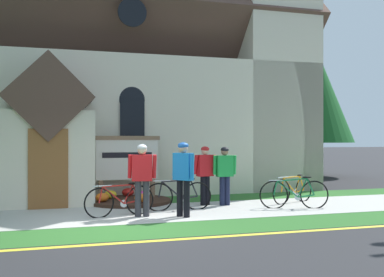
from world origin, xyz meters
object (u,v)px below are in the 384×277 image
Objects in this scene: cyclist_in_red_jersey at (225,172)px; bicycle_white at (294,194)px; bicycle_black at (293,190)px; bicycle_orange at (179,195)px; bicycle_silver at (120,200)px; roadside_conifer at (312,90)px; cyclist_in_orange_jersey at (183,173)px; cyclist_in_white_jersey at (205,171)px; church_sign at (127,159)px; cyclist_in_blue_jersey at (142,174)px.

bicycle_white is at bearing -33.51° from cyclist_in_red_jersey.
bicycle_orange reaches higher than bicycle_black.
roadside_conifer reaches higher than bicycle_silver.
bicycle_black is 0.91× the size of cyclist_in_orange_jersey.
cyclist_in_white_jersey is (-2.07, 1.22, 0.56)m from bicycle_white.
roadside_conifer is at bearing 31.44° from church_sign.
church_sign is at bearing 78.42° from bicycle_silver.
bicycle_white is at bearing -30.63° from cyclist_in_white_jersey.
bicycle_silver is at bearing 178.13° from bicycle_white.
bicycle_white is 2.47m from cyclist_in_white_jersey.
cyclist_in_white_jersey is 2.39m from cyclist_in_blue_jersey.
cyclist_in_orange_jersey is (-3.63, -1.38, 0.66)m from bicycle_black.
cyclist_in_blue_jersey is 13.71m from roadside_conifer.
cyclist_in_orange_jersey reaches higher than cyclist_in_red_jersey.
cyclist_in_orange_jersey is 1.03× the size of cyclist_in_blue_jersey.
cyclist_in_orange_jersey is (-3.14, -0.41, 0.65)m from bicycle_white.
bicycle_white is 11.24m from roadside_conifer.
cyclist_in_blue_jersey is at bearing -178.53° from bicycle_white.
cyclist_in_orange_jersey is at bearing -21.91° from bicycle_silver.
bicycle_black reaches higher than bicycle_silver.
bicycle_orange is 3.04m from bicycle_white.
bicycle_black is 2.64m from cyclist_in_white_jersey.
bicycle_orange is 0.26× the size of roadside_conifer.
cyclist_in_red_jersey is 0.94× the size of cyclist_in_blue_jersey.
cyclist_in_orange_jersey is (1.40, -0.56, 0.67)m from bicycle_silver.
roadside_conifer is (7.95, 7.58, 3.24)m from cyclist_in_white_jersey.
cyclist_in_white_jersey is (-2.56, 0.26, 0.57)m from bicycle_black.
bicycle_silver is 1.05× the size of cyclist_in_white_jersey.
bicycle_orange is at bearing 32.88° from cyclist_in_blue_jersey.
bicycle_silver is 14.07m from roadside_conifer.
cyclist_in_red_jersey is (-1.56, 1.03, 0.54)m from bicycle_white.
cyclist_in_red_jersey is at bearing 146.49° from bicycle_white.
roadside_conifer reaches higher than bicycle_black.
bicycle_white is 1.95m from cyclist_in_red_jersey.
cyclist_in_red_jersey is at bearing 16.58° from bicycle_silver.
bicycle_black is at bearing 9.22° from bicycle_silver.
cyclist_in_blue_jersey is (-0.92, 0.31, -0.03)m from cyclist_in_orange_jersey.
bicycle_silver is 0.25× the size of roadside_conifer.
cyclist_in_blue_jersey is at bearing -27.70° from bicycle_silver.
bicycle_silver is 0.97× the size of cyclist_in_orange_jersey.
church_sign reaches higher than bicycle_white.
bicycle_black is at bearing -21.77° from church_sign.
cyclist_in_white_jersey is at bearing 56.88° from cyclist_in_orange_jersey.
bicycle_black is 1.09m from bicycle_white.
cyclist_in_blue_jersey is (-0.05, -2.86, -0.22)m from church_sign.
bicycle_orange is at bearing -145.21° from cyclist_in_white_jersey.
roadside_conifer is at bearing 46.23° from cyclist_in_red_jersey.
church_sign is 2.80m from bicycle_silver.
bicycle_black is at bearing 62.72° from bicycle_white.
cyclist_in_orange_jersey is at bearing -123.12° from cyclist_in_white_jersey.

